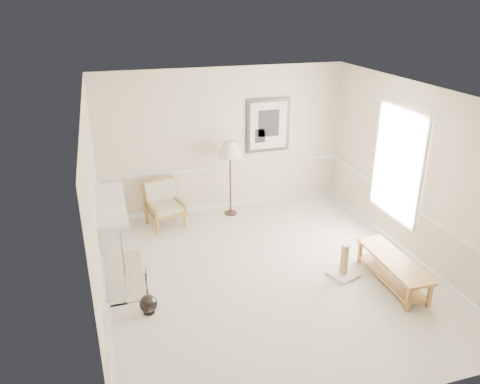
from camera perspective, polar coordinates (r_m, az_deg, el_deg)
The scene contains 8 objects.
ground at distance 7.63m, azimuth 3.41°, elevation -10.00°, with size 5.50×5.50×0.00m, color silver.
room at distance 6.92m, azimuth 4.62°, elevation 3.64°, with size 5.04×5.54×2.92m.
fireplace at distance 7.47m, azimuth -15.38°, elevation -5.94°, with size 0.64×1.64×1.31m.
floor_vase at distance 6.86m, azimuth -11.10°, elevation -13.27°, with size 0.25×0.25×0.75m.
armchair at distance 9.12m, azimuth -9.34°, elevation -1.23°, with size 0.78×0.82×0.86m.
floor_lamp at distance 9.11m, azimuth -1.22°, elevation 5.03°, with size 0.61×0.61×1.55m.
bench at distance 7.63m, azimuth 18.12°, elevation -8.66°, with size 0.49×1.52×0.43m.
scratching_post at distance 7.66m, azimuth 12.53°, elevation -8.82°, with size 0.51×0.51×0.57m.
Camera 1 is at (-2.27, -6.00, 4.12)m, focal length 35.00 mm.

